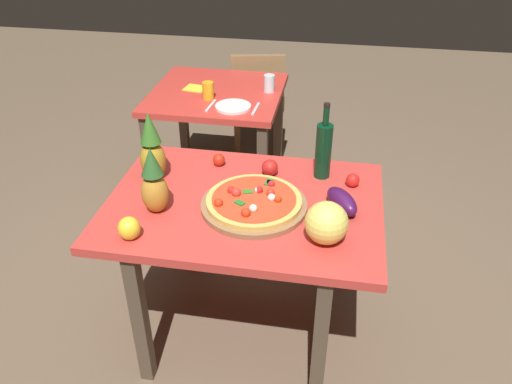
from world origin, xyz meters
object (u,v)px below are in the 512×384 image
(pizza, at_px, (254,200))
(knife_utensil, at_px, (256,109))
(pineapple_right, at_px, (152,149))
(melon, at_px, (326,223))
(tomato_near_board, at_px, (270,168))
(background_table, at_px, (217,109))
(wine_bottle, at_px, (324,149))
(fork_utensil, at_px, (211,106))
(tomato_at_corner, at_px, (219,160))
(napkin_folded, at_px, (195,88))
(pineapple_left, at_px, (154,184))
(dining_chair, at_px, (258,97))
(tomato_beside_pepper, at_px, (353,180))
(display_table, at_px, (244,219))
(drinking_glass_water, at_px, (269,83))
(dinner_plate, at_px, (233,107))
(pizza_board, at_px, (254,205))
(drinking_glass_juice, at_px, (208,91))
(eggplant, at_px, (342,201))

(pizza, xyz_separation_m, knife_utensil, (-0.17, 1.04, -0.04))
(knife_utensil, bearing_deg, pineapple_right, -108.30)
(melon, bearing_deg, tomato_near_board, 122.18)
(background_table, distance_m, wine_bottle, 1.25)
(pizza, xyz_separation_m, fork_utensil, (-0.45, 1.04, -0.04))
(melon, xyz_separation_m, tomato_at_corner, (-0.55, 0.51, -0.06))
(pineapple_right, xyz_separation_m, napkin_folded, (-0.12, 1.13, -0.15))
(fork_utensil, bearing_deg, pineapple_left, -82.93)
(pineapple_right, bearing_deg, dining_chair, 83.69)
(tomato_beside_pepper, distance_m, napkin_folded, 1.48)
(dining_chair, xyz_separation_m, napkin_folded, (-0.31, -0.63, 0.29))
(pineapple_left, xyz_separation_m, napkin_folded, (-0.22, 1.39, -0.13))
(pizza, relative_size, pineapple_right, 1.23)
(wine_bottle, xyz_separation_m, knife_utensil, (-0.45, 0.72, -0.14))
(display_table, bearing_deg, pineapple_left, -159.48)
(drinking_glass_water, distance_m, dinner_plate, 0.35)
(display_table, bearing_deg, tomato_at_corner, 121.86)
(dinner_plate, xyz_separation_m, fork_utensil, (-0.14, 0.00, -0.00))
(pineapple_right, relative_size, fork_utensil, 1.88)
(tomato_at_corner, distance_m, dinner_plate, 0.71)
(pineapple_right, height_order, tomato_at_corner, pineapple_right)
(background_table, distance_m, fork_utensil, 0.28)
(pineapple_left, distance_m, dinner_plate, 1.14)
(display_table, distance_m, fork_utensil, 1.08)
(drinking_glass_water, bearing_deg, pizza_board, -84.07)
(tomato_beside_pepper, bearing_deg, tomato_at_corner, 172.74)
(wine_bottle, bearing_deg, pineapple_right, -169.04)
(dining_chair, xyz_separation_m, dinner_plate, (0.00, -0.89, 0.30))
(tomato_at_corner, relative_size, drinking_glass_juice, 0.55)
(pizza, height_order, eggplant, eggplant)
(napkin_folded, bearing_deg, dinner_plate, -40.23)
(dining_chair, distance_m, tomato_near_board, 1.70)
(dining_chair, bearing_deg, pineapple_right, 72.25)
(pineapple_left, relative_size, melon, 1.76)
(pizza, bearing_deg, tomato_beside_pepper, 31.37)
(melon, relative_size, fork_utensil, 0.96)
(tomato_near_board, relative_size, fork_utensil, 0.44)
(tomato_beside_pepper, bearing_deg, knife_utensil, 127.07)
(wine_bottle, relative_size, dinner_plate, 1.69)
(dinner_plate, bearing_deg, pineapple_right, -102.65)
(pizza, bearing_deg, dining_chair, 99.26)
(tomato_at_corner, relative_size, napkin_folded, 0.43)
(eggplant, bearing_deg, knife_utensil, 119.01)
(drinking_glass_juice, distance_m, drinking_glass_water, 0.40)
(pizza, distance_m, knife_utensil, 1.05)
(background_table, height_order, napkin_folded, napkin_folded)
(drinking_glass_juice, relative_size, knife_utensil, 0.60)
(background_table, xyz_separation_m, eggplant, (0.85, -1.23, 0.17))
(pizza_board, height_order, napkin_folded, pizza_board)
(display_table, bearing_deg, pizza_board, -38.58)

